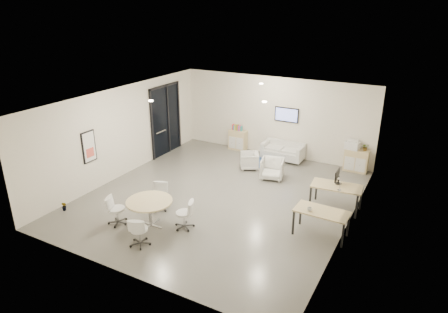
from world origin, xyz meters
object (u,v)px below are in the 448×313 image
Objects in this scene: sideboard_right at (356,160)px; armchair_right at (272,168)px; loveseat at (283,152)px; round_table at (149,203)px; desk_rear at (337,188)px; desk_front at (322,213)px; armchair_left at (249,160)px; sideboard_left at (238,140)px.

armchair_right is at bearing -139.86° from sideboard_right.
round_table is (-1.45, -6.58, 0.37)m from loveseat.
desk_rear is at bearing -38.50° from armchair_right.
loveseat is 1.13× the size of desk_front.
round_table is at bearing -35.46° from armchair_left.
sideboard_right is at bearing 3.99° from loveseat.
armchair_left is at bearing 144.79° from armchair_right.
round_table is at bearing -124.41° from armchair_right.
desk_rear is 1.70m from desk_front.
sideboard_left is at bearing 179.87° from sideboard_right.
loveseat is at bearing 123.56° from armchair_left.
armchair_left is at bearing 82.65° from round_table.
armchair_right is (2.44, -2.10, -0.02)m from sideboard_left.
sideboard_right is 3.28m from desk_rear.
sideboard_left is 0.55× the size of desk_rear.
sideboard_left is at bearing 95.69° from round_table.
sideboard_right is 7.99m from round_table.
sideboard_right is 2.79m from loveseat.
sideboard_left is at bearing 175.16° from loveseat.
sideboard_left is at bearing 125.46° from armchair_right.
desk_rear is at bearing -46.97° from loveseat.
armchair_right is 3.87m from desk_front.
sideboard_left is 4.92m from sideboard_right.
sideboard_right is at bearing 26.40° from armchair_right.
armchair_left is (-0.80, -1.48, 0.01)m from loveseat.
sideboard_left is 2.14m from loveseat.
desk_rear is at bearing 39.07° from round_table.
desk_front is at bearing 22.51° from round_table.
sideboard_right is 4.97m from desk_front.
desk_front reaches higher than armchair_left.
sideboard_left is at bearing 136.82° from desk_front.
sideboard_left is 0.52× the size of loveseat.
armchair_right reaches higher than armchair_left.
desk_rear reaches higher than desk_front.
armchair_right is 2.82m from desk_rear.
desk_rear is 1.20× the size of round_table.
armchair_left is at bearing -118.04° from loveseat.
armchair_left is 4.00m from desk_rear.
armchair_right is at bearing -80.59° from loveseat.
armchair_right is 5.00m from round_table.
armchair_right is (-2.48, -2.09, -0.02)m from sideboard_right.
round_table is (0.67, -6.77, 0.28)m from sideboard_left.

